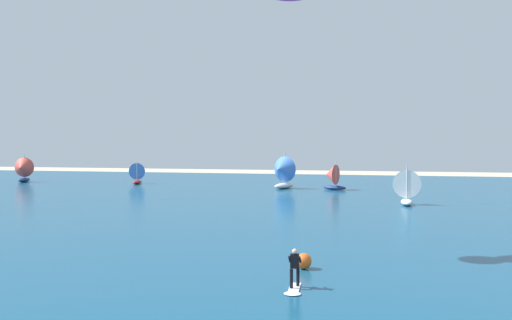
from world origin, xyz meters
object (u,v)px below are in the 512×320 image
Objects in this scene: sailboat_center_horizon at (23,170)px; sailboat_near_shore at (138,173)px; sailboat_trailing at (407,187)px; sailboat_heeled_over at (332,177)px; kitesurfer at (294,275)px; sailboat_mid_right at (282,172)px; marker_buoy at (304,261)px.

sailboat_center_horizon reaches higher than sailboat_near_shore.
sailboat_trailing reaches higher than sailboat_heeled_over.
sailboat_center_horizon is 1.22× the size of sailboat_near_shore.
kitesurfer is at bearing -87.55° from sailboat_heeled_over.
sailboat_heeled_over is (28.54, -3.74, 0.10)m from sailboat_near_shore.
sailboat_mid_right is 43.59m from marker_buoy.
sailboat_trailing is 1.05× the size of sailboat_heeled_over.
sailboat_heeled_over is at bearing 120.25° from sailboat_trailing.
sailboat_heeled_over is 4.76× the size of marker_buoy.
sailboat_trailing is 4.98× the size of marker_buoy.
sailboat_center_horizon reaches higher than kitesurfer.
sailboat_trailing is 1.11× the size of sailboat_near_shore.
kitesurfer is 0.41× the size of sailboat_mid_right.
sailboat_near_shore is 0.94× the size of sailboat_heeled_over.
sailboat_center_horizon is 5.48× the size of marker_buoy.
marker_buoy is at bearing 91.02° from kitesurfer.
sailboat_center_horizon is at bearing 162.97° from sailboat_trailing.
kitesurfer is 32.61m from sailboat_trailing.
sailboat_mid_right reaches higher than kitesurfer.
sailboat_trailing is at bearing -59.75° from sailboat_heeled_over.
sailboat_mid_right is 22.38m from sailboat_near_shore.
sailboat_center_horizon is (-55.36, 16.96, 0.18)m from sailboat_trailing.
sailboat_center_horizon is 40.55m from sailboat_mid_right.
sailboat_heeled_over is (6.48, 0.02, -0.51)m from sailboat_mid_right.
kitesurfer is 58.67m from sailboat_near_shore.
kitesurfer is at bearing -44.98° from sailboat_center_horizon.
sailboat_near_shore is at bearing 153.83° from sailboat_trailing.
sailboat_trailing is at bearing -26.17° from sailboat_near_shore.
marker_buoy is at bearing -102.90° from sailboat_trailing.
sailboat_near_shore is (-22.06, 3.75, -0.61)m from sailboat_mid_right.
sailboat_center_horizon is 1.15× the size of sailboat_heeled_over.
sailboat_mid_right is 6.21× the size of marker_buoy.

